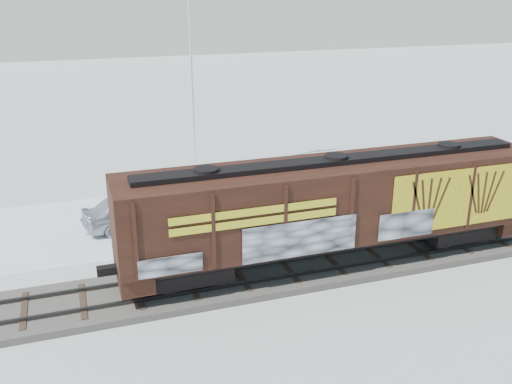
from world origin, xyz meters
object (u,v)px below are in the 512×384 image
object	(u,v)px
flagpole	(195,107)
car_white	(207,204)
car_silver	(133,210)
car_dark	(353,187)
hopper_railcar	(334,204)

from	to	relation	value
flagpole	car_white	distance (m)	7.76
flagpole	car_white	xyz separation A→B (m)	(-1.08, -6.84, -3.50)
car_silver	car_dark	xyz separation A→B (m)	(11.93, 0.05, -0.21)
flagpole	hopper_railcar	bearing A→B (deg)	-79.54
car_silver	hopper_railcar	bearing A→B (deg)	-144.62
flagpole	car_dark	bearing A→B (deg)	-42.63
hopper_railcar	car_dark	world-z (taller)	hopper_railcar
car_silver	flagpole	bearing A→B (deg)	-45.82
flagpole	car_dark	size ratio (longest dim) A/B	2.74
hopper_railcar	flagpole	xyz separation A→B (m)	(-2.52, 13.65, 1.39)
hopper_railcar	flagpole	size ratio (longest dim) A/B	1.51
hopper_railcar	car_dark	xyz separation A→B (m)	(4.71, 7.00, -2.21)
car_white	car_silver	bearing A→B (deg)	110.17
flagpole	car_silver	xyz separation A→B (m)	(-4.71, -6.70, -3.39)
car_silver	car_dark	bearing A→B (deg)	-100.52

